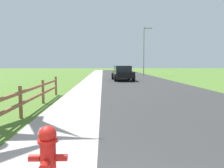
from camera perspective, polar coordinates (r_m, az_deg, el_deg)
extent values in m
plane|color=#4A6E29|center=(26.48, -2.45, 1.37)|extent=(120.00, 120.00, 0.00)
cube|color=#2F2F2F|center=(28.68, 4.57, 1.65)|extent=(7.00, 66.00, 0.01)
cube|color=#A99D9A|center=(28.65, -8.45, 1.61)|extent=(6.00, 66.00, 0.01)
cube|color=#4A6E29|center=(28.85, -11.42, 1.59)|extent=(5.00, 66.00, 0.00)
cylinder|color=red|center=(3.41, -15.50, -18.50)|extent=(0.21, 0.21, 0.68)
cylinder|color=red|center=(3.30, -15.63, -13.36)|extent=(0.27, 0.27, 0.03)
sphere|color=red|center=(3.27, -15.67, -11.93)|extent=(0.24, 0.24, 0.24)
cube|color=#A91511|center=(3.25, -15.70, -10.63)|extent=(0.04, 0.04, 0.04)
cylinder|color=#A91511|center=(3.42, -18.63, -16.99)|extent=(0.15, 0.10, 0.10)
cylinder|color=#A91511|center=(3.34, -12.36, -17.39)|extent=(0.15, 0.10, 0.10)
cylinder|color=#A91511|center=(3.22, -16.37, -19.07)|extent=(0.12, 0.18, 0.12)
cylinder|color=brown|center=(7.65, -21.70, -4.27)|extent=(0.11, 0.11, 1.01)
cylinder|color=brown|center=(10.17, -16.71, -1.89)|extent=(0.11, 0.11, 1.01)
cylinder|color=brown|center=(12.76, -13.73, -0.45)|extent=(0.11, 0.11, 1.01)
cube|color=brown|center=(7.66, -21.69, -4.64)|extent=(0.07, 10.66, 0.09)
cube|color=brown|center=(7.61, -21.77, -2.02)|extent=(0.07, 10.66, 0.09)
cube|color=black|center=(23.39, 2.63, 2.41)|extent=(1.97, 4.64, 0.62)
cube|color=#1E232B|center=(23.56, 2.58, 3.87)|extent=(1.66, 2.58, 0.56)
cylinder|color=black|center=(24.71, 0.18, 1.96)|extent=(0.25, 0.74, 0.73)
cylinder|color=black|center=(24.93, 4.21, 1.98)|extent=(0.25, 0.74, 0.73)
cylinder|color=black|center=(21.90, 0.84, 1.57)|extent=(0.25, 0.74, 0.73)
cylinder|color=black|center=(22.15, 5.37, 1.58)|extent=(0.25, 0.74, 0.73)
cylinder|color=gray|center=(32.77, 7.88, 7.94)|extent=(0.14, 0.14, 6.74)
cube|color=#999999|center=(33.19, 8.91, 13.48)|extent=(1.10, 0.20, 0.14)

